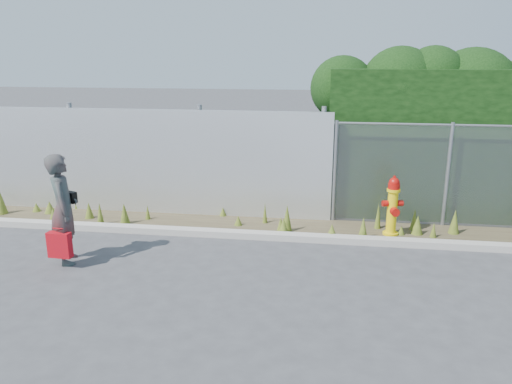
{
  "coord_description": "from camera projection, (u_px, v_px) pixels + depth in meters",
  "views": [
    {
      "loc": [
        0.86,
        -6.75,
        3.31
      ],
      "look_at": [
        -0.3,
        1.4,
        1.0
      ],
      "focal_mm": 35.0,
      "sensor_mm": 36.0,
      "label": 1
    }
  ],
  "objects": [
    {
      "name": "fire_hydrant",
      "position": [
        392.0,
        207.0,
        9.21
      ],
      "size": [
        0.38,
        0.34,
        1.15
      ],
      "rotation": [
        0.0,
        0.0,
        0.22
      ],
      "color": "yellow",
      "rests_on": "ground"
    },
    {
      "name": "hedge",
      "position": [
        504.0,
        120.0,
        10.16
      ],
      "size": [
        7.72,
        1.98,
        3.64
      ],
      "color": "black",
      "rests_on": "ground"
    },
    {
      "name": "black_shoulder_bag",
      "position": [
        70.0,
        197.0,
        8.04
      ],
      "size": [
        0.24,
        0.1,
        0.18
      ],
      "rotation": [
        0.0,
        0.0,
        -0.37
      ],
      "color": "black"
    },
    {
      "name": "weed_strip",
      "position": [
        285.0,
        223.0,
        9.66
      ],
      "size": [
        16.0,
        1.32,
        0.54
      ],
      "color": "#463B28",
      "rests_on": "ground"
    },
    {
      "name": "woman",
      "position": [
        63.0,
        209.0,
        7.96
      ],
      "size": [
        0.66,
        0.77,
        1.8
      ],
      "primitive_type": "imported",
      "rotation": [
        0.0,
        0.0,
        1.99
      ],
      "color": "#0E5A56",
      "rests_on": "ground"
    },
    {
      "name": "chainlink_fence",
      "position": [
        505.0,
        177.0,
        9.45
      ],
      "size": [
        6.5,
        0.07,
        2.05
      ],
      "color": "gray",
      "rests_on": "ground"
    },
    {
      "name": "curb",
      "position": [
        275.0,
        236.0,
        9.15
      ],
      "size": [
        16.0,
        0.22,
        0.12
      ],
      "primitive_type": "cube",
      "color": "#A6A096",
      "rests_on": "ground"
    },
    {
      "name": "ground",
      "position": [
        263.0,
        282.0,
        7.45
      ],
      "size": [
        80.0,
        80.0,
        0.0
      ],
      "primitive_type": "plane",
      "color": "#3E3E40",
      "rests_on": "ground"
    },
    {
      "name": "corrugated_fence",
      "position": [
        128.0,
        161.0,
        10.46
      ],
      "size": [
        8.5,
        0.21,
        2.3
      ],
      "color": "silver",
      "rests_on": "ground"
    },
    {
      "name": "red_tote_bag",
      "position": [
        60.0,
        245.0,
        7.84
      ],
      "size": [
        0.37,
        0.14,
        0.49
      ],
      "rotation": [
        0.0,
        0.0,
        -0.05
      ],
      "color": "#A90917"
    }
  ]
}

